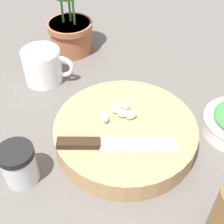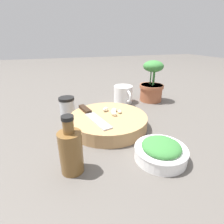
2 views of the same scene
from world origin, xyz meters
The scene contains 9 objects.
ground_plane centered at (0.00, 0.00, 0.00)m, with size 5.00×5.00×0.00m, color #56514C.
cutting_board centered at (0.07, -0.04, 0.02)m, with size 0.29×0.29×0.05m.
chef_knife centered at (0.05, -0.10, 0.05)m, with size 0.23×0.08×0.01m.
garlic_cloves centered at (0.05, -0.02, 0.06)m, with size 0.08×0.07×0.02m.
herb_bowl centered at (0.29, 0.04, 0.03)m, with size 0.15×0.15×0.06m.
spice_jar centered at (-0.10, -0.18, 0.04)m, with size 0.07×0.07×0.08m.
coffee_mug centered at (-0.18, 0.11, 0.04)m, with size 0.13×0.09×0.09m.
oil_bottle centered at (0.26, -0.20, 0.06)m, with size 0.06×0.06×0.15m.
potted_herb centered at (-0.15, 0.26, 0.09)m, with size 0.12×0.12×0.21m.
Camera 2 is at (0.63, -0.22, 0.32)m, focal length 28.00 mm.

